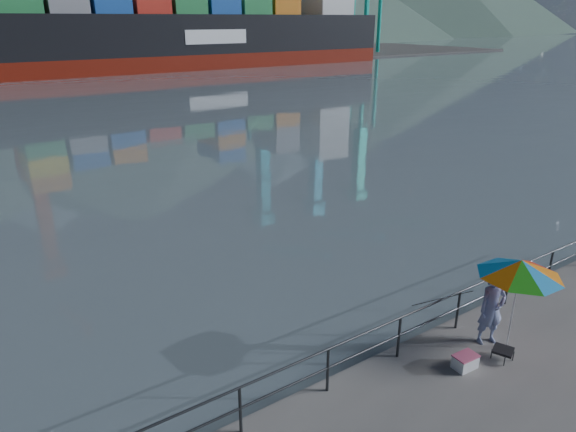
# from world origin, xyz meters

# --- Properties ---
(far_dock) EXTENTS (200.00, 40.00, 0.40)m
(far_dock) POSITION_xyz_m (10.00, 93.00, 0.00)
(far_dock) COLOR #514F4C
(far_dock) RESTS_ON ground
(guardrail) EXTENTS (22.00, 0.06, 1.03)m
(guardrail) POSITION_xyz_m (0.00, 1.70, 0.52)
(guardrail) COLOR #2D3033
(guardrail) RESTS_ON ground
(container_stacks) EXTENTS (58.00, 8.40, 7.80)m
(container_stacks) POSITION_xyz_m (31.51, 94.21, 3.28)
(container_stacks) COLOR orange
(container_stacks) RESTS_ON ground
(fisherman) EXTENTS (0.75, 0.63, 1.77)m
(fisherman) POSITION_xyz_m (3.14, 0.92, 0.88)
(fisherman) COLOR navy
(fisherman) RESTS_ON ground
(beach_umbrella) EXTENTS (2.31, 2.31, 2.22)m
(beach_umbrella) POSITION_xyz_m (3.32, 0.52, 2.03)
(beach_umbrella) COLOR white
(beach_umbrella) RESTS_ON ground
(folding_stool) EXTENTS (0.54, 0.54, 0.27)m
(folding_stool) POSITION_xyz_m (2.83, 0.31, 0.14)
(folding_stool) COLOR black
(folding_stool) RESTS_ON ground
(cooler_bag) EXTENTS (0.52, 0.36, 0.29)m
(cooler_bag) POSITION_xyz_m (1.91, 0.59, 0.14)
(cooler_bag) COLOR white
(cooler_bag) RESTS_ON ground
(fishing_rod) EXTENTS (0.18, 1.55, 1.10)m
(fishing_rod) POSITION_xyz_m (2.50, 1.86, 0.00)
(fishing_rod) COLOR black
(fishing_rod) RESTS_ON ground
(container_ship) EXTENTS (63.69, 10.61, 18.10)m
(container_ship) POSITION_xyz_m (31.94, 72.90, 5.80)
(container_ship) COLOR #651308
(container_ship) RESTS_ON ground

